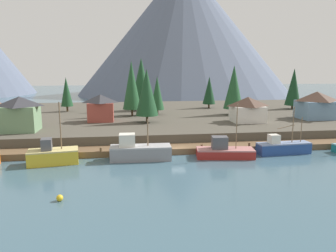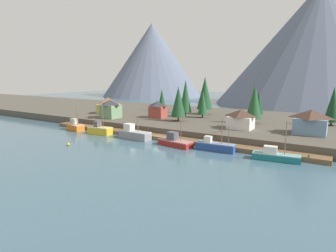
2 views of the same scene
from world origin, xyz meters
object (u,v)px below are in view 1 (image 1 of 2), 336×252
Objects in this scene: conifer_mid_right at (234,87)px; fishing_boat_yellow at (53,155)px; house_red at (101,108)px; conifer_near_left at (66,92)px; conifer_mid_left at (293,87)px; conifer_far_left at (132,85)px; conifer_back_right at (141,81)px; fishing_boat_red at (224,151)px; house_green at (20,114)px; fishing_boat_blue at (283,147)px; channel_buoy at (60,198)px; house_white at (248,109)px; conifer_centre at (157,93)px; house_blue at (316,105)px; conifer_back_left at (147,92)px; fishing_boat_grey at (139,151)px; conifer_near_right at (209,90)px.

fishing_boat_yellow is at bearing -142.62° from conifer_mid_right.
house_red is at bearing 68.22° from fishing_boat_yellow.
conifer_mid_left is (61.17, -2.73, 0.99)m from conifer_near_left.
conifer_far_left is (-44.55, -7.32, 1.17)m from conifer_mid_left.
house_red is 0.44× the size of conifer_far_left.
conifer_back_right is (9.62, 17.07, 5.02)m from house_red.
house_green is (-33.59, 13.12, 4.67)m from fishing_boat_red.
fishing_boat_blue is 35.28m from channel_buoy.
house_red is at bearing 34.02° from house_green.
fishing_boat_blue is (35.65, 0.67, -0.17)m from fishing_boat_yellow.
house_red is 31.01m from house_white.
house_white is at bearing 67.23° from fishing_boat_red.
conifer_centre is at bearing 33.63° from house_green.
conifer_centre is at bearing -170.84° from conifer_mid_left.
conifer_centre is 0.72× the size of conifer_far_left.
house_blue is 0.70× the size of conifer_back_left.
fishing_boat_red is 0.81× the size of conifer_mid_left.
conifer_mid_right is 1.08× the size of conifer_back_left.
fishing_boat_grey is 42.98m from conifer_near_left.
conifer_back_right is (23.04, 26.12, 4.75)m from house_green.
conifer_centre reaches higher than fishing_boat_yellow.
fishing_boat_red is at bearing -111.36° from conifer_mid_right.
conifer_near_right is at bearing 29.37° from conifer_far_left.
conifer_back_left is at bearing 133.79° from fishing_boat_blue.
fishing_boat_grey is 1.03× the size of conifer_near_right.
conifer_far_left is (-0.25, 28.98, 8.46)m from fishing_boat_grey.
conifer_mid_right reaches higher than house_blue.
conifer_near_right is at bearing 63.69° from fishing_boat_grey.
conifer_near_left is at bearing 148.86° from conifer_far_left.
channel_buoy is at bearing -128.28° from conifer_mid_right.
conifer_centre is at bearing 33.22° from house_red.
conifer_back_left is 0.80× the size of conifer_back_right.
fishing_boat_yellow reaches higher than channel_buoy.
conifer_mid_left is 45.16m from conifer_far_left.
conifer_mid_right is (10.99, 28.08, 8.19)m from fishing_boat_red.
fishing_boat_grey is 1.60× the size of house_red.
fishing_boat_red is at bearing -76.71° from conifer_centre.
conifer_mid_right is at bearing -8.01° from conifer_centre.
conifer_near_right is 0.79× the size of conifer_mid_left.
conifer_near_left is 61.24m from conifer_mid_left.
fishing_boat_red is at bearing -101.68° from conifer_near_right.
fishing_boat_grey is 57.73m from conifer_mid_left.
fishing_boat_grey is 1.03× the size of conifer_near_left.
conifer_near_left is 54.43m from channel_buoy.
conifer_mid_left reaches higher than conifer_near_left.
fishing_boat_red is at bearing -0.89° from fishing_boat_grey.
conifer_back_right is (-0.02, 19.61, 1.67)m from conifer_back_left.
fishing_boat_red is at bearing -130.23° from conifer_mid_left.
fishing_boat_red reaches higher than fishing_boat_grey.
fishing_boat_red is 1.03× the size of fishing_boat_blue.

